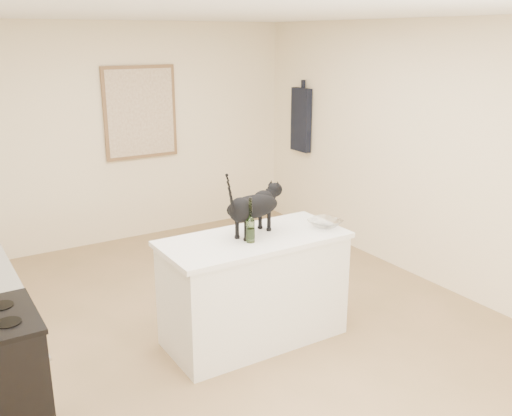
# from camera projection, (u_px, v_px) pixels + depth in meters

# --- Properties ---
(floor) EXTENTS (5.50, 5.50, 0.00)m
(floor) POSITION_uv_depth(u_px,v_px,m) (232.00, 331.00, 4.90)
(floor) COLOR #A17C55
(floor) RESTS_ON ground
(ceiling) EXTENTS (5.50, 5.50, 0.00)m
(ceiling) POSITION_uv_depth(u_px,v_px,m) (228.00, 12.00, 4.15)
(ceiling) COLOR white
(ceiling) RESTS_ON ground
(wall_back) EXTENTS (4.50, 0.00, 4.50)m
(wall_back) POSITION_uv_depth(u_px,v_px,m) (117.00, 135.00, 6.76)
(wall_back) COLOR beige
(wall_back) RESTS_ON ground
(wall_right) EXTENTS (0.00, 5.50, 5.50)m
(wall_right) POSITION_uv_depth(u_px,v_px,m) (428.00, 155.00, 5.66)
(wall_right) COLOR beige
(wall_right) RESTS_ON ground
(island_base) EXTENTS (1.44, 0.67, 0.86)m
(island_base) POSITION_uv_depth(u_px,v_px,m) (254.00, 291.00, 4.67)
(island_base) COLOR white
(island_base) RESTS_ON floor
(island_top) EXTENTS (1.50, 0.70, 0.04)m
(island_top) POSITION_uv_depth(u_px,v_px,m) (254.00, 239.00, 4.53)
(island_top) COLOR white
(island_top) RESTS_ON island_base
(artwork_frame) EXTENTS (0.90, 0.03, 1.10)m
(artwork_frame) POSITION_uv_depth(u_px,v_px,m) (140.00, 112.00, 6.81)
(artwork_frame) COLOR brown
(artwork_frame) RESTS_ON wall_back
(artwork_canvas) EXTENTS (0.82, 0.00, 1.02)m
(artwork_canvas) POSITION_uv_depth(u_px,v_px,m) (141.00, 113.00, 6.80)
(artwork_canvas) COLOR beige
(artwork_canvas) RESTS_ON wall_back
(hanging_garment) EXTENTS (0.08, 0.34, 0.80)m
(hanging_garment) POSITION_uv_depth(u_px,v_px,m) (301.00, 120.00, 7.27)
(hanging_garment) COLOR black
(hanging_garment) RESTS_ON wall_right
(black_cat) EXTENTS (0.63, 0.38, 0.42)m
(black_cat) POSITION_uv_depth(u_px,v_px,m) (253.00, 210.00, 4.52)
(black_cat) COLOR black
(black_cat) RESTS_ON island_top
(wine_bottle) EXTENTS (0.09, 0.09, 0.32)m
(wine_bottle) POSITION_uv_depth(u_px,v_px,m) (250.00, 223.00, 4.37)
(wine_bottle) COLOR #305221
(wine_bottle) RESTS_ON island_top
(glass_bowl) EXTENTS (0.31, 0.31, 0.07)m
(glass_bowl) POSITION_uv_depth(u_px,v_px,m) (325.00, 224.00, 4.75)
(glass_bowl) COLOR white
(glass_bowl) RESTS_ON island_top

